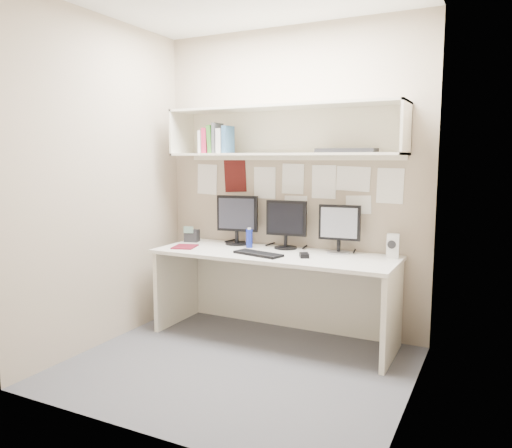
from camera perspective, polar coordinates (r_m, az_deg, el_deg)
The scene contains 19 objects.
floor at distance 3.75m, azimuth -2.25°, elevation -16.00°, with size 2.40×2.00×0.01m, color #49494E.
wall_back at distance 4.35m, azimuth 4.02°, elevation 4.91°, with size 2.40×0.02×2.60m, color tan.
wall_front at distance 2.61m, azimuth -13.00°, elevation 3.02°, with size 2.40×0.02×2.60m, color tan.
wall_left at distance 4.16m, azimuth -17.06°, elevation 4.48°, with size 0.02×2.00×2.60m, color tan.
wall_right at distance 3.05m, azimuth 17.82°, elevation 3.47°, with size 0.02×2.00×2.60m, color tan.
desk at distance 4.18m, azimuth 2.05°, elevation -8.19°, with size 2.00×0.70×0.73m.
overhead_hutch at distance 4.22m, azimuth 3.34°, elevation 10.55°, with size 2.00×0.38×0.40m.
pinned_papers at distance 4.34m, azimuth 3.99°, elevation 4.25°, with size 1.92×0.01×0.48m, color white, non-canonical shape.
monitor_left at distance 4.45m, azimuth -2.16°, elevation 0.73°, with size 0.38×0.21×0.44m.
monitor_center at distance 4.25m, azimuth 3.47°, elevation 0.23°, with size 0.35×0.19×0.41m.
monitor_right at distance 4.09m, azimuth 9.50°, elevation -0.26°, with size 0.34×0.19×0.39m.
keyboard at distance 3.98m, azimuth 0.25°, elevation -3.42°, with size 0.41×0.15×0.02m, color black.
mouse at distance 3.91m, azimuth 5.53°, elevation -3.58°, with size 0.07×0.11×0.03m, color black.
speaker at distance 4.01m, azimuth 15.37°, elevation -2.43°, with size 0.11×0.11×0.18m.
blue_bottle at distance 4.30m, azimuth -0.77°, elevation -1.63°, with size 0.06×0.06×0.17m.
maroon_notebook at distance 4.37m, azimuth -8.13°, elevation -2.58°, with size 0.18×0.22×0.01m, color maroon.
desk_phone at distance 4.65m, azimuth -7.34°, elevation -1.30°, with size 0.14×0.14×0.15m.
book_stack at distance 4.39m, azimuth -4.54°, elevation 9.54°, with size 0.28×0.16×0.26m.
hutch_tray at distance 3.99m, azimuth 10.30°, elevation 8.27°, with size 0.47×0.18×0.03m, color black.
Camera 1 is at (1.66, -3.01, 1.50)m, focal length 35.00 mm.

